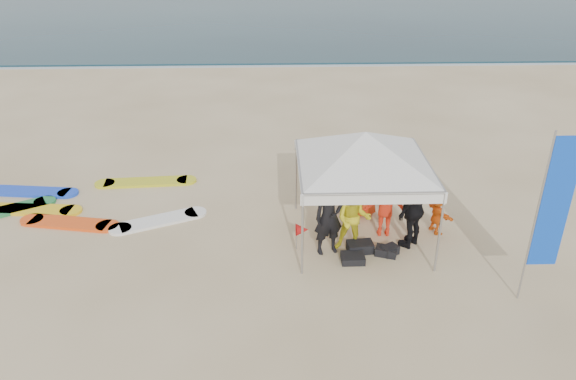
# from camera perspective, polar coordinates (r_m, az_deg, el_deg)

# --- Properties ---
(ground) EXTENTS (120.00, 120.00, 0.00)m
(ground) POSITION_cam_1_polar(r_m,az_deg,el_deg) (10.89, 1.30, -11.93)
(ground) COLOR beige
(ground) RESTS_ON ground
(shoreline_foam) EXTENTS (160.00, 1.20, 0.01)m
(shoreline_foam) POSITION_cam_1_polar(r_m,az_deg,el_deg) (27.51, -0.69, 12.69)
(shoreline_foam) COLOR silver
(shoreline_foam) RESTS_ON ground
(person_black_a) EXTENTS (0.75, 0.60, 1.79)m
(person_black_a) POSITION_cam_1_polar(r_m,az_deg,el_deg) (12.03, 4.18, -2.66)
(person_black_a) COLOR black
(person_black_a) RESTS_ON ground
(person_yellow) EXTENTS (0.86, 0.72, 1.59)m
(person_yellow) POSITION_cam_1_polar(r_m,az_deg,el_deg) (12.19, 6.63, -2.91)
(person_yellow) COLOR yellow
(person_yellow) RESTS_ON ground
(person_orange_a) EXTENTS (1.07, 0.69, 1.57)m
(person_orange_a) POSITION_cam_1_polar(r_m,az_deg,el_deg) (12.90, 9.88, -1.40)
(person_orange_a) COLOR red
(person_orange_a) RESTS_ON ground
(person_black_b) EXTENTS (1.09, 1.08, 1.85)m
(person_black_b) POSITION_cam_1_polar(r_m,az_deg,el_deg) (12.53, 12.69, -1.87)
(person_black_b) COLOR black
(person_black_b) RESTS_ON ground
(person_orange_b) EXTENTS (1.08, 0.87, 1.91)m
(person_orange_b) POSITION_cam_1_polar(r_m,az_deg,el_deg) (13.55, 7.61, 1.05)
(person_orange_b) COLOR red
(person_orange_b) RESTS_ON ground
(person_seated) EXTENTS (0.56, 0.94, 0.97)m
(person_seated) POSITION_cam_1_polar(r_m,az_deg,el_deg) (13.37, 14.93, -2.34)
(person_seated) COLOR orange
(person_seated) RESTS_ON ground
(canopy_tent) EXTENTS (3.92, 3.92, 2.96)m
(canopy_tent) POSITION_cam_1_polar(r_m,az_deg,el_deg) (11.93, 7.90, 5.82)
(canopy_tent) COLOR #A5A5A8
(canopy_tent) RESTS_ON ground
(feather_flag) EXTENTS (0.59, 0.04, 3.48)m
(feather_flag) POSITION_cam_1_polar(r_m,az_deg,el_deg) (11.07, 25.32, -1.44)
(feather_flag) COLOR #A5A5A8
(feather_flag) RESTS_ON ground
(marker_pennant) EXTENTS (0.28, 0.28, 0.64)m
(marker_pennant) POSITION_cam_1_polar(r_m,az_deg,el_deg) (12.29, 1.42, -4.07)
(marker_pennant) COLOR #A5A5A8
(marker_pennant) RESTS_ON ground
(gear_pile) EXTENTS (1.32, 0.80, 0.22)m
(gear_pile) POSITION_cam_1_polar(r_m,az_deg,el_deg) (12.42, 8.15, -6.19)
(gear_pile) COLOR black
(gear_pile) RESTS_ON ground
(surfboard_spread) EXTENTS (5.99, 3.08, 0.07)m
(surfboard_spread) POSITION_cam_1_polar(r_m,az_deg,el_deg) (15.28, -21.09, -1.37)
(surfboard_spread) COLOR yellow
(surfboard_spread) RESTS_ON ground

